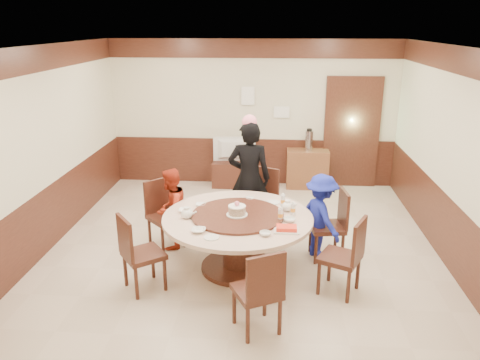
# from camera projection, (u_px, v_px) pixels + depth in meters

# --- Properties ---
(room) EXTENTS (6.00, 6.04, 2.84)m
(room) POSITION_uv_depth(u_px,v_px,m) (243.00, 178.00, 6.34)
(room) COLOR beige
(room) RESTS_ON ground
(banquet_table) EXTENTS (1.91, 1.91, 0.78)m
(banquet_table) POSITION_uv_depth(u_px,v_px,m) (238.00, 232.00, 6.00)
(banquet_table) COLOR #401D14
(banquet_table) RESTS_ON ground
(chair_0) EXTENTS (0.50, 0.50, 0.97)m
(chair_0) POSITION_uv_depth(u_px,v_px,m) (328.00, 237.00, 6.38)
(chair_0) COLOR #401D14
(chair_0) RESTS_ON ground
(chair_1) EXTENTS (0.59, 0.59, 0.97)m
(chair_1) POSITION_uv_depth(u_px,v_px,m) (261.00, 212.00, 7.23)
(chair_1) COLOR #401D14
(chair_1) RESTS_ON ground
(chair_2) EXTENTS (0.62, 0.62, 0.97)m
(chair_2) POSITION_uv_depth(u_px,v_px,m) (166.00, 226.00, 6.71)
(chair_2) COLOR #401D14
(chair_2) RESTS_ON ground
(chair_3) EXTENTS (0.62, 0.62, 0.97)m
(chair_3) POSITION_uv_depth(u_px,v_px,m) (143.00, 266.00, 5.62)
(chair_3) COLOR #401D14
(chair_3) RESTS_ON ground
(chair_4) EXTENTS (0.59, 0.60, 0.97)m
(chair_4) POSITION_uv_depth(u_px,v_px,m) (258.00, 305.00, 4.85)
(chair_4) COLOR #401D14
(chair_4) RESTS_ON ground
(chair_5) EXTENTS (0.59, 0.59, 0.97)m
(chair_5) POSITION_uv_depth(u_px,v_px,m) (341.00, 269.00, 5.54)
(chair_5) COLOR #401D14
(chair_5) RESTS_ON ground
(person_standing) EXTENTS (0.64, 0.43, 1.74)m
(person_standing) POSITION_uv_depth(u_px,v_px,m) (249.00, 178.00, 6.98)
(person_standing) COLOR black
(person_standing) RESTS_ON ground
(person_red) EXTENTS (0.62, 0.69, 1.17)m
(person_red) POSITION_uv_depth(u_px,v_px,m) (171.00, 209.00, 6.59)
(person_red) COLOR #A42A15
(person_red) RESTS_ON ground
(person_blue) EXTENTS (0.75, 0.89, 1.19)m
(person_blue) POSITION_uv_depth(u_px,v_px,m) (321.00, 217.00, 6.30)
(person_blue) COLOR #18239B
(person_blue) RESTS_ON ground
(birthday_cake) EXTENTS (0.27, 0.27, 0.19)m
(birthday_cake) POSITION_uv_depth(u_px,v_px,m) (237.00, 210.00, 5.87)
(birthday_cake) COLOR white
(birthday_cake) RESTS_ON banquet_table
(teapot_left) EXTENTS (0.17, 0.15, 0.13)m
(teapot_left) POSITION_uv_depth(u_px,v_px,m) (187.00, 214.00, 5.85)
(teapot_left) COLOR white
(teapot_left) RESTS_ON banquet_table
(teapot_right) EXTENTS (0.17, 0.15, 0.13)m
(teapot_right) POSITION_uv_depth(u_px,v_px,m) (287.00, 206.00, 6.08)
(teapot_right) COLOR white
(teapot_right) RESTS_ON banquet_table
(bowl_0) EXTENTS (0.13, 0.13, 0.03)m
(bowl_0) POSITION_uv_depth(u_px,v_px,m) (201.00, 205.00, 6.26)
(bowl_0) COLOR white
(bowl_0) RESTS_ON banquet_table
(bowl_1) EXTENTS (0.13, 0.13, 0.04)m
(bowl_1) POSITION_uv_depth(u_px,v_px,m) (265.00, 234.00, 5.39)
(bowl_1) COLOR white
(bowl_1) RESTS_ON banquet_table
(bowl_2) EXTENTS (0.17, 0.17, 0.04)m
(bowl_2) POSITION_uv_depth(u_px,v_px,m) (198.00, 230.00, 5.47)
(bowl_2) COLOR white
(bowl_2) RESTS_ON banquet_table
(bowl_3) EXTENTS (0.15, 0.15, 0.05)m
(bowl_3) POSITION_uv_depth(u_px,v_px,m) (289.00, 220.00, 5.76)
(bowl_3) COLOR white
(bowl_3) RESTS_ON banquet_table
(bowl_4) EXTENTS (0.16, 0.16, 0.04)m
(bowl_4) POSITION_uv_depth(u_px,v_px,m) (185.00, 210.00, 6.06)
(bowl_4) COLOR white
(bowl_4) RESTS_ON banquet_table
(bowl_5) EXTENTS (0.12, 0.12, 0.04)m
(bowl_5) POSITION_uv_depth(u_px,v_px,m) (250.00, 198.00, 6.47)
(bowl_5) COLOR white
(bowl_5) RESTS_ON banquet_table
(saucer_near) EXTENTS (0.18, 0.18, 0.01)m
(saucer_near) POSITION_uv_depth(u_px,v_px,m) (211.00, 237.00, 5.33)
(saucer_near) COLOR white
(saucer_near) RESTS_ON banquet_table
(saucer_far) EXTENTS (0.18, 0.18, 0.01)m
(saucer_far) POSITION_uv_depth(u_px,v_px,m) (273.00, 202.00, 6.37)
(saucer_far) COLOR white
(saucer_far) RESTS_ON banquet_table
(shrimp_platter) EXTENTS (0.30, 0.20, 0.06)m
(shrimp_platter) POSITION_uv_depth(u_px,v_px,m) (286.00, 229.00, 5.50)
(shrimp_platter) COLOR white
(shrimp_platter) RESTS_ON banquet_table
(bottle_0) EXTENTS (0.06, 0.06, 0.16)m
(bottle_0) POSITION_uv_depth(u_px,v_px,m) (280.00, 215.00, 5.77)
(bottle_0) COLOR silver
(bottle_0) RESTS_ON banquet_table
(bottle_1) EXTENTS (0.06, 0.06, 0.16)m
(bottle_1) POSITION_uv_depth(u_px,v_px,m) (293.00, 209.00, 5.94)
(bottle_1) COLOR silver
(bottle_1) RESTS_ON banquet_table
(bottle_2) EXTENTS (0.06, 0.06, 0.16)m
(bottle_2) POSITION_uv_depth(u_px,v_px,m) (283.00, 201.00, 6.23)
(bottle_2) COLOR silver
(bottle_2) RESTS_ON banquet_table
(tv_stand) EXTENTS (0.85, 0.45, 0.50)m
(tv_stand) POSITION_uv_depth(u_px,v_px,m) (234.00, 174.00, 9.22)
(tv_stand) COLOR #401D14
(tv_stand) RESTS_ON ground
(television) EXTENTS (0.83, 0.17, 0.48)m
(television) POSITION_uv_depth(u_px,v_px,m) (234.00, 150.00, 9.06)
(television) COLOR gray
(television) RESTS_ON tv_stand
(side_cabinet) EXTENTS (0.80, 0.40, 0.75)m
(side_cabinet) POSITION_uv_depth(u_px,v_px,m) (307.00, 169.00, 9.11)
(side_cabinet) COLOR brown
(side_cabinet) RESTS_ON ground
(thermos) EXTENTS (0.15, 0.15, 0.38)m
(thermos) POSITION_uv_depth(u_px,v_px,m) (309.00, 141.00, 8.92)
(thermos) COLOR silver
(thermos) RESTS_ON side_cabinet
(notice_left) EXTENTS (0.25, 0.00, 0.35)m
(notice_left) POSITION_uv_depth(u_px,v_px,m) (248.00, 96.00, 8.91)
(notice_left) COLOR white
(notice_left) RESTS_ON room
(notice_right) EXTENTS (0.30, 0.00, 0.22)m
(notice_right) POSITION_uv_depth(u_px,v_px,m) (282.00, 112.00, 8.96)
(notice_right) COLOR white
(notice_right) RESTS_ON room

